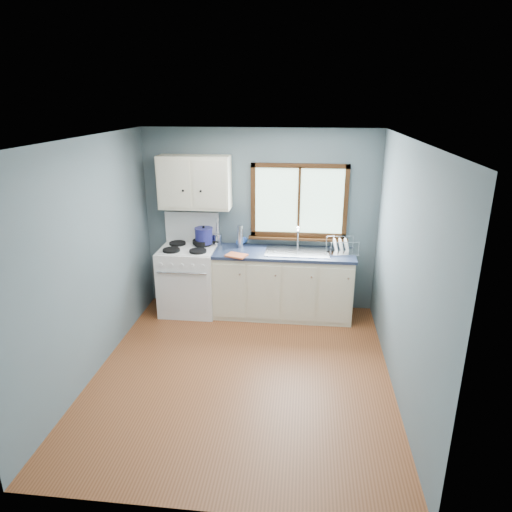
# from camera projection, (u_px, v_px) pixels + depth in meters

# --- Properties ---
(floor) EXTENTS (3.20, 3.60, 0.02)m
(floor) POSITION_uv_depth(u_px,v_px,m) (243.00, 373.00, 5.02)
(floor) COLOR brown
(floor) RESTS_ON ground
(ceiling) EXTENTS (3.20, 3.60, 0.02)m
(ceiling) POSITION_uv_depth(u_px,v_px,m) (240.00, 138.00, 4.20)
(ceiling) COLOR white
(ceiling) RESTS_ON wall_back
(wall_back) EXTENTS (3.20, 0.02, 2.50)m
(wall_back) POSITION_uv_depth(u_px,v_px,m) (260.00, 221.00, 6.31)
(wall_back) COLOR slate
(wall_back) RESTS_ON ground
(wall_front) EXTENTS (3.20, 0.02, 2.50)m
(wall_front) POSITION_uv_depth(u_px,v_px,m) (201.00, 364.00, 2.91)
(wall_front) COLOR slate
(wall_front) RESTS_ON ground
(wall_left) EXTENTS (0.02, 3.60, 2.50)m
(wall_left) POSITION_uv_depth(u_px,v_px,m) (89.00, 260.00, 4.78)
(wall_left) COLOR slate
(wall_left) RESTS_ON ground
(wall_right) EXTENTS (0.02, 3.60, 2.50)m
(wall_right) POSITION_uv_depth(u_px,v_px,m) (405.00, 272.00, 4.44)
(wall_right) COLOR slate
(wall_right) RESTS_ON ground
(gas_range) EXTENTS (0.76, 0.69, 1.36)m
(gas_range) POSITION_uv_depth(u_px,v_px,m) (189.00, 278.00, 6.34)
(gas_range) COLOR white
(gas_range) RESTS_ON floor
(base_cabinets) EXTENTS (1.85, 0.60, 0.88)m
(base_cabinets) POSITION_uv_depth(u_px,v_px,m) (283.00, 287.00, 6.25)
(base_cabinets) COLOR beige
(base_cabinets) RESTS_ON floor
(countertop) EXTENTS (1.89, 0.64, 0.04)m
(countertop) POSITION_uv_depth(u_px,v_px,m) (284.00, 253.00, 6.09)
(countertop) COLOR #1A233A
(countertop) RESTS_ON base_cabinets
(sink) EXTENTS (0.84, 0.46, 0.44)m
(sink) POSITION_uv_depth(u_px,v_px,m) (297.00, 256.00, 6.08)
(sink) COLOR silver
(sink) RESTS_ON countertop
(window) EXTENTS (1.36, 0.10, 1.03)m
(window) POSITION_uv_depth(u_px,v_px,m) (299.00, 206.00, 6.14)
(window) COLOR #9EC6A8
(window) RESTS_ON wall_back
(upper_cabinets) EXTENTS (0.95, 0.35, 0.70)m
(upper_cabinets) POSITION_uv_depth(u_px,v_px,m) (195.00, 182.00, 6.04)
(upper_cabinets) COLOR beige
(upper_cabinets) RESTS_ON wall_back
(skillet) EXTENTS (0.36, 0.25, 0.05)m
(skillet) POSITION_uv_depth(u_px,v_px,m) (201.00, 242.00, 6.28)
(skillet) COLOR black
(skillet) RESTS_ON gas_range
(stockpot) EXTENTS (0.29, 0.29, 0.25)m
(stockpot) POSITION_uv_depth(u_px,v_px,m) (204.00, 235.00, 6.27)
(stockpot) COLOR navy
(stockpot) RESTS_ON gas_range
(utensil_crock) EXTENTS (0.14, 0.14, 0.39)m
(utensil_crock) POSITION_uv_depth(u_px,v_px,m) (218.00, 239.00, 6.33)
(utensil_crock) COLOR silver
(utensil_crock) RESTS_ON countertop
(thermos) EXTENTS (0.09, 0.09, 0.31)m
(thermos) POSITION_uv_depth(u_px,v_px,m) (240.00, 237.00, 6.20)
(thermos) COLOR silver
(thermos) RESTS_ON countertop
(soap_bottle) EXTENTS (0.13, 0.13, 0.26)m
(soap_bottle) POSITION_uv_depth(u_px,v_px,m) (239.00, 237.00, 6.26)
(soap_bottle) COLOR blue
(soap_bottle) RESTS_ON countertop
(dish_towel) EXTENTS (0.31, 0.26, 0.02)m
(dish_towel) POSITION_uv_depth(u_px,v_px,m) (236.00, 255.00, 5.90)
(dish_towel) COLOR #BF5830
(dish_towel) RESTS_ON countertop
(dish_rack) EXTENTS (0.43, 0.36, 0.20)m
(dish_rack) POSITION_uv_depth(u_px,v_px,m) (341.00, 249.00, 6.03)
(dish_rack) COLOR silver
(dish_rack) RESTS_ON countertop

